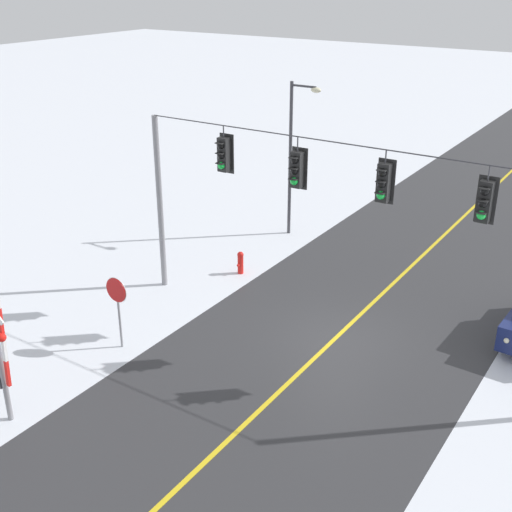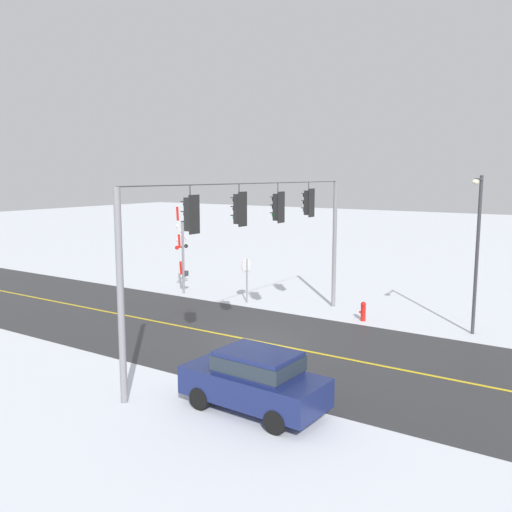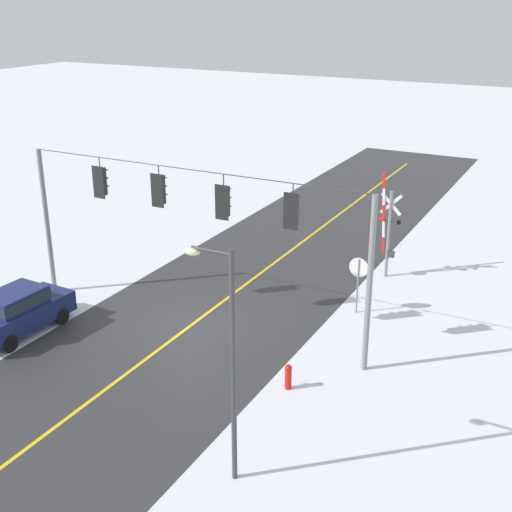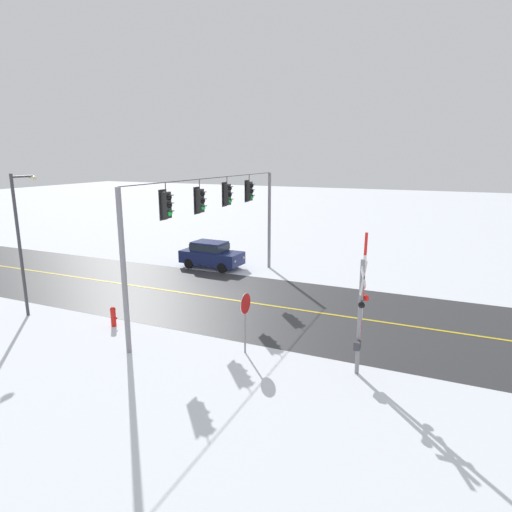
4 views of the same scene
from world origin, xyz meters
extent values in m
plane|color=silver|center=(0.00, 0.00, 0.00)|extent=(160.00, 160.00, 0.00)
cube|color=#303033|center=(0.00, 6.00, 0.00)|extent=(9.00, 80.00, 0.01)
cube|color=gold|center=(0.00, 6.00, 0.01)|extent=(0.14, 72.00, 0.01)
cylinder|color=gray|center=(-7.00, 0.00, 3.10)|extent=(0.20, 0.20, 6.20)
cylinder|color=gray|center=(7.00, 0.00, 3.10)|extent=(0.20, 0.20, 6.20)
cylinder|color=#38383D|center=(0.00, 0.00, 6.20)|extent=(14.00, 0.04, 0.04)
cylinder|color=#38383D|center=(-4.20, 0.00, 6.01)|extent=(0.04, 0.04, 0.37)
cube|color=black|center=(-4.20, 0.00, 5.29)|extent=(0.34, 0.28, 1.08)
cube|color=black|center=(-4.20, 0.16, 5.29)|extent=(0.52, 0.03, 1.26)
sphere|color=black|center=(-4.20, -0.15, 5.61)|extent=(0.24, 0.24, 0.24)
cube|color=black|center=(-4.20, -0.22, 5.69)|extent=(0.26, 0.16, 0.03)
sphere|color=black|center=(-4.20, -0.15, 5.29)|extent=(0.24, 0.24, 0.24)
cube|color=black|center=(-4.20, -0.22, 5.37)|extent=(0.26, 0.16, 0.03)
sphere|color=green|center=(-4.20, -0.15, 4.97)|extent=(0.24, 0.24, 0.24)
cube|color=black|center=(-4.20, -0.22, 5.05)|extent=(0.26, 0.16, 0.03)
cylinder|color=#38383D|center=(-1.56, 0.00, 5.98)|extent=(0.04, 0.04, 0.44)
cube|color=black|center=(-1.56, 0.00, 5.22)|extent=(0.34, 0.28, 1.08)
cube|color=black|center=(-1.56, 0.16, 5.22)|extent=(0.52, 0.03, 1.26)
sphere|color=black|center=(-1.56, -0.15, 5.54)|extent=(0.24, 0.24, 0.24)
cube|color=black|center=(-1.56, -0.22, 5.63)|extent=(0.26, 0.16, 0.03)
sphere|color=black|center=(-1.56, -0.15, 5.22)|extent=(0.24, 0.24, 0.24)
cube|color=black|center=(-1.56, -0.22, 5.31)|extent=(0.26, 0.16, 0.03)
sphere|color=green|center=(-1.56, -0.15, 4.90)|extent=(0.24, 0.24, 0.24)
cube|color=black|center=(-1.56, -0.22, 4.99)|extent=(0.26, 0.16, 0.03)
cylinder|color=#38383D|center=(1.17, 0.00, 6.01)|extent=(0.04, 0.04, 0.37)
cube|color=black|center=(1.17, 0.00, 5.29)|extent=(0.34, 0.28, 1.08)
cube|color=black|center=(1.17, 0.16, 5.29)|extent=(0.52, 0.03, 1.26)
sphere|color=black|center=(1.17, -0.15, 5.61)|extent=(0.24, 0.24, 0.24)
cube|color=black|center=(1.17, -0.22, 5.69)|extent=(0.26, 0.16, 0.03)
sphere|color=black|center=(1.17, -0.15, 5.29)|extent=(0.24, 0.24, 0.24)
cube|color=black|center=(1.17, -0.22, 5.37)|extent=(0.26, 0.16, 0.03)
sphere|color=green|center=(1.17, -0.15, 4.97)|extent=(0.24, 0.24, 0.24)
cube|color=black|center=(1.17, -0.22, 5.05)|extent=(0.26, 0.16, 0.03)
cylinder|color=#38383D|center=(3.90, 0.00, 6.00)|extent=(0.04, 0.04, 0.40)
cube|color=black|center=(3.90, 0.00, 5.26)|extent=(0.34, 0.28, 1.08)
cube|color=black|center=(3.90, 0.16, 5.26)|extent=(0.52, 0.03, 1.26)
sphere|color=black|center=(3.90, -0.15, 5.58)|extent=(0.24, 0.24, 0.24)
cube|color=black|center=(3.90, -0.22, 5.66)|extent=(0.26, 0.16, 0.03)
sphere|color=black|center=(3.90, -0.15, 5.26)|extent=(0.24, 0.24, 0.24)
cube|color=black|center=(3.90, -0.22, 5.34)|extent=(0.26, 0.16, 0.03)
sphere|color=green|center=(3.90, -0.15, 4.94)|extent=(0.24, 0.24, 0.24)
cube|color=black|center=(3.90, -0.22, 5.02)|extent=(0.26, 0.16, 0.03)
cylinder|color=gray|center=(-5.27, -4.04, 1.15)|extent=(0.07, 0.07, 2.30)
cylinder|color=#B71414|center=(-5.27, -4.08, 1.95)|extent=(0.76, 0.03, 0.76)
cylinder|color=white|center=(-5.27, -4.06, 1.95)|extent=(0.80, 0.02, 0.80)
cylinder|color=gray|center=(-5.18, -8.22, 2.00)|extent=(0.14, 0.14, 4.00)
cube|color=white|center=(-5.18, -8.27, 3.40)|extent=(0.98, 0.04, 0.98)
cube|color=white|center=(-5.18, -8.27, 3.40)|extent=(0.98, 0.04, 0.98)
cube|color=#38383D|center=(-5.18, -8.26, 2.60)|extent=(0.80, 0.06, 0.08)
sphere|color=black|center=(-5.56, -8.32, 2.60)|extent=(0.22, 0.22, 0.22)
sphere|color=red|center=(-4.80, -8.32, 2.60)|extent=(0.22, 0.22, 0.22)
cube|color=red|center=(-4.97, -8.22, 1.47)|extent=(0.15, 0.08, 0.75)
cube|color=white|center=(-4.93, -8.22, 2.22)|extent=(0.15, 0.08, 0.75)
cube|color=red|center=(-4.88, -8.22, 2.96)|extent=(0.15, 0.08, 0.75)
cube|color=white|center=(-4.84, -8.22, 3.70)|extent=(0.15, 0.08, 0.75)
cube|color=red|center=(-4.79, -8.22, 4.45)|extent=(0.15, 0.08, 0.75)
cube|color=#38383D|center=(-5.36, -8.22, 1.10)|extent=(0.28, 0.20, 0.28)
cube|color=navy|center=(5.41, 3.44, 0.72)|extent=(1.93, 4.17, 0.80)
cube|color=navy|center=(5.42, 3.59, 1.42)|extent=(1.59, 2.19, 0.64)
cube|color=#232D38|center=(5.42, 3.59, 1.42)|extent=(1.62, 2.28, 0.40)
sphere|color=#EFEACC|center=(5.90, 1.35, 0.77)|extent=(0.16, 0.16, 0.16)
sphere|color=#EFEACC|center=(4.75, 1.40, 0.77)|extent=(0.16, 0.16, 0.16)
cylinder|color=black|center=(6.16, 2.14, 0.32)|extent=(0.25, 0.65, 0.64)
cylinder|color=black|center=(4.56, 2.21, 0.32)|extent=(0.25, 0.65, 0.64)
cylinder|color=black|center=(6.27, 4.68, 0.32)|extent=(0.25, 0.65, 0.64)
cylinder|color=black|center=(4.67, 4.75, 0.32)|extent=(0.25, 0.65, 0.64)
cylinder|color=#38383D|center=(-5.80, 6.89, 3.25)|extent=(0.14, 0.14, 6.50)
cylinder|color=#38383D|center=(-5.25, 6.89, 6.35)|extent=(1.10, 0.09, 0.09)
ellipsoid|color=beige|center=(-4.70, 6.89, 6.25)|extent=(0.44, 0.28, 0.22)
cylinder|color=red|center=(-5.22, 2.32, 0.35)|extent=(0.22, 0.22, 0.70)
sphere|color=red|center=(-5.22, 2.32, 0.76)|extent=(0.24, 0.24, 0.24)
cylinder|color=red|center=(-5.22, 2.18, 0.39)|extent=(0.09, 0.10, 0.09)
camera|label=1|loc=(7.73, -16.41, 10.71)|focal=46.45mm
camera|label=2|loc=(17.54, 11.48, 6.53)|focal=38.56mm
camera|label=3|loc=(-13.04, 19.50, 12.00)|focal=47.26mm
camera|label=4|loc=(-19.04, -10.60, 7.27)|focal=30.64mm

